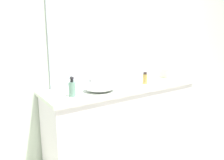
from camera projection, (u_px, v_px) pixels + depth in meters
The scene contains 8 objects.
bathroom_wall_rear at pixel (111, 43), 2.45m from camera, with size 6.00×0.06×2.60m, color silver.
vanity_counter at pixel (124, 122), 2.36m from camera, with size 1.75×0.54×0.85m.
wall_mirror_panel at pixel (110, 29), 2.37m from camera, with size 1.45×0.01×1.21m, color #B2BCC6.
sink_basin at pixel (100, 86), 2.03m from camera, with size 0.32×0.31×0.08m, color white.
faucet at pixel (91, 80), 2.16m from camera, with size 0.03×0.13×0.14m.
soap_dispenser at pixel (72, 88), 1.83m from camera, with size 0.06×0.06×0.18m.
lotion_bottle at pixel (145, 78), 2.33m from camera, with size 0.05×0.05×0.13m.
tissue_box at pixel (167, 72), 2.70m from camera, with size 0.14×0.14×0.16m.
Camera 1 is at (-1.39, -1.34, 1.37)m, focal length 33.49 mm.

